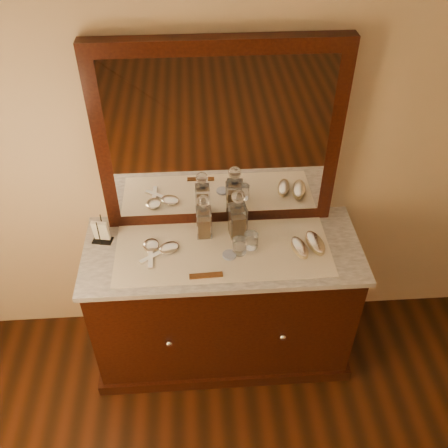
{
  "coord_description": "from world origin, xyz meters",
  "views": [
    {
      "loc": [
        -0.12,
        0.1,
        2.62
      ],
      "look_at": [
        0.0,
        1.85,
        1.1
      ],
      "focal_mm": 39.76,
      "sensor_mm": 36.0,
      "label": 1
    }
  ],
  "objects_px": {
    "comb": "(206,275)",
    "decanter_right": "(238,218)",
    "brush_far": "(315,243)",
    "napkin_rack": "(101,232)",
    "hand_mirror_inner": "(166,250)",
    "pin_dish": "(229,255)",
    "decanter_left": "(204,220)",
    "dresser_cabinet": "(223,303)",
    "brush_near": "(300,248)",
    "mirror_frame": "(219,139)",
    "hand_mirror_outer": "(151,248)"
  },
  "relations": [
    {
      "from": "comb",
      "to": "decanter_right",
      "type": "bearing_deg",
      "value": 56.46
    },
    {
      "from": "decanter_right",
      "to": "hand_mirror_outer",
      "type": "bearing_deg",
      "value": -169.04
    },
    {
      "from": "dresser_cabinet",
      "to": "comb",
      "type": "height_order",
      "value": "comb"
    },
    {
      "from": "decanter_left",
      "to": "pin_dish",
      "type": "bearing_deg",
      "value": -54.88
    },
    {
      "from": "decanter_left",
      "to": "decanter_right",
      "type": "bearing_deg",
      "value": -1.95
    },
    {
      "from": "dresser_cabinet",
      "to": "decanter_right",
      "type": "distance_m",
      "value": 0.57
    },
    {
      "from": "mirror_frame",
      "to": "brush_near",
      "type": "height_order",
      "value": "mirror_frame"
    },
    {
      "from": "comb",
      "to": "brush_near",
      "type": "bearing_deg",
      "value": 14.19
    },
    {
      "from": "pin_dish",
      "to": "hand_mirror_inner",
      "type": "height_order",
      "value": "hand_mirror_inner"
    },
    {
      "from": "mirror_frame",
      "to": "dresser_cabinet",
      "type": "bearing_deg",
      "value": -90.0
    },
    {
      "from": "mirror_frame",
      "to": "brush_near",
      "type": "bearing_deg",
      "value": -37.24
    },
    {
      "from": "brush_far",
      "to": "napkin_rack",
      "type": "bearing_deg",
      "value": 173.69
    },
    {
      "from": "mirror_frame",
      "to": "decanter_right",
      "type": "bearing_deg",
      "value": -59.41
    },
    {
      "from": "decanter_right",
      "to": "brush_far",
      "type": "relative_size",
      "value": 1.56
    },
    {
      "from": "hand_mirror_inner",
      "to": "pin_dish",
      "type": "bearing_deg",
      "value": -10.29
    },
    {
      "from": "brush_near",
      "to": "pin_dish",
      "type": "bearing_deg",
      "value": -177.94
    },
    {
      "from": "dresser_cabinet",
      "to": "comb",
      "type": "relative_size",
      "value": 8.56
    },
    {
      "from": "dresser_cabinet",
      "to": "hand_mirror_outer",
      "type": "height_order",
      "value": "hand_mirror_outer"
    },
    {
      "from": "pin_dish",
      "to": "decanter_left",
      "type": "xyz_separation_m",
      "value": [
        -0.12,
        0.17,
        0.09
      ]
    },
    {
      "from": "dresser_cabinet",
      "to": "brush_far",
      "type": "distance_m",
      "value": 0.67
    },
    {
      "from": "hand_mirror_outer",
      "to": "hand_mirror_inner",
      "type": "distance_m",
      "value": 0.08
    },
    {
      "from": "mirror_frame",
      "to": "brush_far",
      "type": "relative_size",
      "value": 6.57
    },
    {
      "from": "dresser_cabinet",
      "to": "mirror_frame",
      "type": "distance_m",
      "value": 0.97
    },
    {
      "from": "decanter_left",
      "to": "brush_near",
      "type": "xyz_separation_m",
      "value": [
        0.48,
        -0.16,
        -0.08
      ]
    },
    {
      "from": "napkin_rack",
      "to": "hand_mirror_outer",
      "type": "height_order",
      "value": "napkin_rack"
    },
    {
      "from": "hand_mirror_inner",
      "to": "decanter_left",
      "type": "bearing_deg",
      "value": 29.28
    },
    {
      "from": "napkin_rack",
      "to": "decanter_left",
      "type": "distance_m",
      "value": 0.54
    },
    {
      "from": "decanter_right",
      "to": "pin_dish",
      "type": "bearing_deg",
      "value": -108.54
    },
    {
      "from": "comb",
      "to": "hand_mirror_outer",
      "type": "bearing_deg",
      "value": 140.44
    },
    {
      "from": "mirror_frame",
      "to": "brush_near",
      "type": "relative_size",
      "value": 7.26
    },
    {
      "from": "pin_dish",
      "to": "napkin_rack",
      "type": "height_order",
      "value": "napkin_rack"
    },
    {
      "from": "mirror_frame",
      "to": "hand_mirror_outer",
      "type": "relative_size",
      "value": 5.46
    },
    {
      "from": "decanter_right",
      "to": "brush_far",
      "type": "distance_m",
      "value": 0.42
    },
    {
      "from": "brush_near",
      "to": "brush_far",
      "type": "distance_m",
      "value": 0.09
    },
    {
      "from": "hand_mirror_inner",
      "to": "mirror_frame",
      "type": "bearing_deg",
      "value": 40.74
    },
    {
      "from": "mirror_frame",
      "to": "decanter_left",
      "type": "bearing_deg",
      "value": -123.17
    },
    {
      "from": "decanter_left",
      "to": "napkin_rack",
      "type": "bearing_deg",
      "value": -178.99
    },
    {
      "from": "decanter_right",
      "to": "decanter_left",
      "type": "bearing_deg",
      "value": 178.05
    },
    {
      "from": "decanter_right",
      "to": "hand_mirror_inner",
      "type": "distance_m",
      "value": 0.4
    },
    {
      "from": "pin_dish",
      "to": "dresser_cabinet",
      "type": "bearing_deg",
      "value": 114.94
    },
    {
      "from": "comb",
      "to": "decanter_right",
      "type": "relative_size",
      "value": 0.57
    },
    {
      "from": "mirror_frame",
      "to": "decanter_left",
      "type": "distance_m",
      "value": 0.43
    },
    {
      "from": "mirror_frame",
      "to": "decanter_right",
      "type": "height_order",
      "value": "mirror_frame"
    },
    {
      "from": "dresser_cabinet",
      "to": "napkin_rack",
      "type": "height_order",
      "value": "napkin_rack"
    },
    {
      "from": "dresser_cabinet",
      "to": "hand_mirror_outer",
      "type": "bearing_deg",
      "value": 178.02
    },
    {
      "from": "brush_far",
      "to": "hand_mirror_outer",
      "type": "xyz_separation_m",
      "value": [
        -0.84,
        0.04,
        -0.01
      ]
    },
    {
      "from": "pin_dish",
      "to": "decanter_left",
      "type": "height_order",
      "value": "decanter_left"
    },
    {
      "from": "mirror_frame",
      "to": "brush_near",
      "type": "distance_m",
      "value": 0.68
    },
    {
      "from": "decanter_right",
      "to": "brush_far",
      "type": "bearing_deg",
      "value": -17.77
    },
    {
      "from": "decanter_right",
      "to": "brush_near",
      "type": "height_order",
      "value": "decanter_right"
    }
  ]
}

